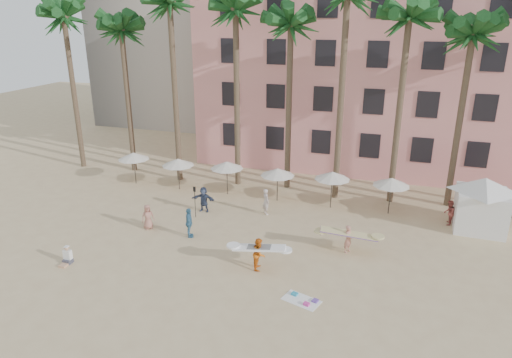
{
  "coord_description": "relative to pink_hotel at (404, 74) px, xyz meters",
  "views": [
    {
      "loc": [
        7.07,
        -17.89,
        13.12
      ],
      "look_at": [
        -0.57,
        6.0,
        4.0
      ],
      "focal_mm": 32.0,
      "sensor_mm": 36.0,
      "label": 1
    }
  ],
  "objects": [
    {
      "name": "carrier_white",
      "position": [
        -6.41,
        -23.1,
        -7.04
      ],
      "size": [
        2.92,
        1.12,
        1.8
      ],
      "color": "orange",
      "rests_on": "ground"
    },
    {
      "name": "paddle",
      "position": [
        -12.53,
        -18.06,
        -6.59
      ],
      "size": [
        0.18,
        0.04,
        2.23
      ],
      "color": "black",
      "rests_on": "ground"
    },
    {
      "name": "pink_hotel",
      "position": [
        0.0,
        0.0,
        0.0
      ],
      "size": [
        35.0,
        14.0,
        16.0
      ],
      "primitive_type": "cube",
      "color": "pink",
      "rests_on": "ground"
    },
    {
      "name": "seated_man",
      "position": [
        -16.74,
        -25.85,
        -7.65
      ],
      "size": [
        0.45,
        0.79,
        1.02
      ],
      "color": "#3F3F4C",
      "rests_on": "ground"
    },
    {
      "name": "umbrella_row",
      "position": [
        -10.0,
        -13.5,
        -5.67
      ],
      "size": [
        22.5,
        2.7,
        2.73
      ],
      "color": "#332B23",
      "rests_on": "ground"
    },
    {
      "name": "cabana",
      "position": [
        5.6,
        -14.14,
        -5.93
      ],
      "size": [
        4.67,
        4.67,
        3.5
      ],
      "color": "white",
      "rests_on": "ground"
    },
    {
      "name": "beach_towel",
      "position": [
        -3.5,
        -25.3,
        -7.97
      ],
      "size": [
        2.02,
        1.5,
        0.14
      ],
      "color": "white",
      "rests_on": "ground"
    },
    {
      "name": "carrier_yellow",
      "position": [
        -2.02,
        -19.78,
        -7.03
      ],
      "size": [
        3.32,
        1.06,
        1.69
      ],
      "color": "tan",
      "rests_on": "ground"
    },
    {
      "name": "beachgoers",
      "position": [
        -9.07,
        -17.67,
        -7.1
      ],
      "size": [
        19.36,
        7.89,
        1.92
      ],
      "color": "#333D59",
      "rests_on": "ground"
    },
    {
      "name": "palm_row",
      "position": [
        -6.49,
        -11.0,
        4.97
      ],
      "size": [
        44.4,
        5.4,
        16.3
      ],
      "color": "brown",
      "rests_on": "ground"
    },
    {
      "name": "ground",
      "position": [
        -7.0,
        -26.0,
        -8.0
      ],
      "size": [
        120.0,
        120.0,
        0.0
      ],
      "primitive_type": "plane",
      "color": "#D1B789",
      "rests_on": "ground"
    }
  ]
}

